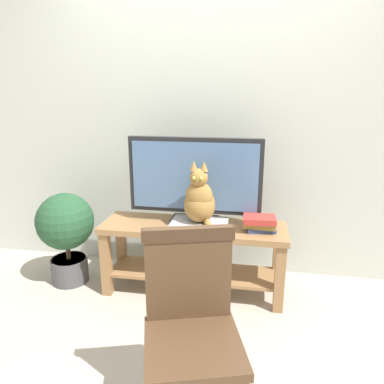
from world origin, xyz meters
TOP-DOWN VIEW (x-y plane):
  - ground_plane at (0.00, 0.00)m, footprint 12.00×12.00m
  - back_wall at (0.00, 0.96)m, footprint 7.00×0.12m
  - tv_stand at (-0.07, 0.45)m, footprint 1.38×0.42m
  - tv at (-0.07, 0.52)m, footprint 0.99×0.20m
  - media_box at (-0.02, 0.41)m, footprint 0.41×0.27m
  - cat at (-0.02, 0.39)m, footprint 0.23×0.29m
  - wooden_chair at (0.12, -0.72)m, footprint 0.50×0.50m
  - book_stack at (0.42, 0.42)m, footprint 0.24×0.19m
  - potted_plant at (-1.09, 0.43)m, footprint 0.45×0.45m

SIDE VIEW (x-z plane):
  - ground_plane at x=0.00m, z-range 0.00..0.00m
  - tv_stand at x=-0.07m, z-range 0.11..0.66m
  - potted_plant at x=-1.09m, z-range 0.08..0.82m
  - wooden_chair at x=0.12m, z-range 0.09..1.04m
  - media_box at x=-0.02m, z-range 0.55..0.60m
  - book_stack at x=0.42m, z-range 0.55..0.66m
  - cat at x=-0.02m, z-range 0.54..1.00m
  - tv at x=-0.07m, z-range 0.57..1.21m
  - back_wall at x=0.00m, z-range 0.00..2.80m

